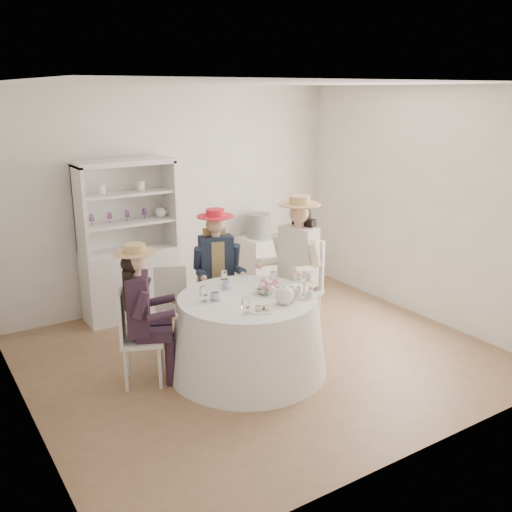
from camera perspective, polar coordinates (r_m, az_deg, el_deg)
ground at (r=5.98m, az=0.52°, el=-9.93°), size 4.50×4.50×0.00m
ceiling at (r=5.37m, az=0.60°, el=16.90°), size 4.50×4.50×0.00m
wall_back at (r=7.24m, az=-8.17°, el=5.84°), size 4.50×0.00×4.50m
wall_front at (r=4.06m, az=16.20°, el=-2.94°), size 4.50×0.00×4.50m
wall_left at (r=4.72m, az=-22.95°, el=-0.92°), size 0.00×4.50×4.50m
wall_right at (r=6.98m, az=16.28°, el=4.97°), size 0.00×4.50×4.50m
tea_table at (r=5.54m, az=-0.85°, el=-7.84°), size 1.53×1.53×0.76m
hutch at (r=6.93m, az=-12.49°, el=-0.66°), size 1.25×0.78×1.89m
side_table at (r=7.77m, az=0.27°, el=-0.73°), size 0.52×0.52×0.74m
hatbox at (r=7.63m, az=0.27°, el=3.06°), size 0.35×0.35×0.32m
guest_left at (r=5.28m, az=-11.44°, el=-4.96°), size 0.56×0.51×1.34m
guest_mid at (r=6.27m, az=-3.96°, el=-0.83°), size 0.53×0.57×1.41m
guest_right at (r=6.16m, az=4.10°, el=-0.30°), size 0.64×0.59×1.57m
spare_chair at (r=6.24m, az=-8.44°, el=-4.30°), size 0.48×0.48×0.87m
teacup_a at (r=5.30m, az=-4.12°, el=-4.11°), size 0.09×0.09×0.07m
teacup_b at (r=5.59m, az=-3.04°, el=-2.99°), size 0.08×0.08×0.07m
teacup_c at (r=5.58m, az=0.99°, el=-3.07°), size 0.10×0.10×0.06m
flower_bowl at (r=5.48m, az=0.94°, el=-3.52°), size 0.23×0.23×0.05m
flower_arrangement at (r=5.44m, az=1.38°, el=-2.99°), size 0.17×0.17×0.06m
table_teapot at (r=5.21m, az=2.86°, el=-3.95°), size 0.25×0.18×0.19m
sandwich_plate at (r=5.07m, az=0.61°, el=-5.31°), size 0.24×0.24×0.05m
cupcake_stand at (r=5.41m, az=4.83°, el=-3.15°), size 0.25×0.25×0.23m
stemware_set at (r=5.37m, az=-0.87°, el=-3.37°), size 0.88×0.85×0.15m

